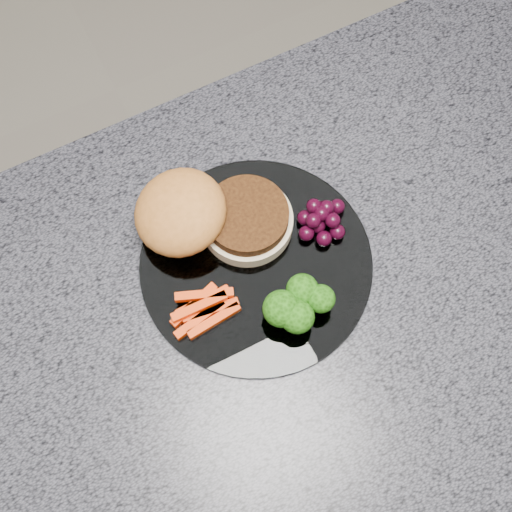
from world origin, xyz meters
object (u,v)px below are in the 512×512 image
Objects in this scene: burger at (204,216)px; grape_bunch at (322,219)px; island_cabinet at (296,379)px; plate at (256,264)px.

burger is 0.13m from grape_bunch.
burger reaches higher than island_cabinet.
plate is 4.01× the size of grape_bunch.
burger is at bearing 121.67° from island_cabinet.
plate is at bearing -53.34° from burger.
burger is 2.90× the size of grape_bunch.
plate is 0.09m from grape_bunch.
grape_bunch is (0.04, 0.07, 0.49)m from island_cabinet.
plate is (-0.05, 0.06, 0.47)m from island_cabinet.
grape_bunch is (0.12, -0.06, -0.01)m from burger.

